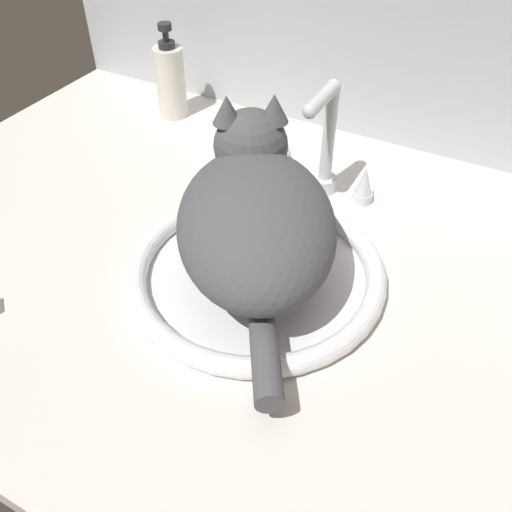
{
  "coord_description": "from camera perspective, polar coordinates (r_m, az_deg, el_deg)",
  "views": [
    {
      "loc": [
        27.95,
        -49.52,
        55.1
      ],
      "look_at": [
        2.86,
        -2.61,
        7.0
      ],
      "focal_mm": 38.34,
      "sensor_mm": 36.0,
      "label": 1
    }
  ],
  "objects": [
    {
      "name": "faucet",
      "position": [
        0.86,
        7.23,
        10.61
      ],
      "size": [
        16.4,
        11.41,
        18.93
      ],
      "color": "silver",
      "rests_on": "countertop"
    },
    {
      "name": "cat",
      "position": [
        0.69,
        -0.1,
        4.68
      ],
      "size": [
        32.12,
        37.78,
        18.2
      ],
      "color": "#4C4C51",
      "rests_on": "sink_basin"
    },
    {
      "name": "sink_basin",
      "position": [
        0.74,
        0.0,
        -1.59
      ],
      "size": [
        34.8,
        34.8,
        2.79
      ],
      "color": "white",
      "rests_on": "countertop"
    },
    {
      "name": "backsplash_wall",
      "position": [
        1.01,
        11.28,
        22.01
      ],
      "size": [
        123.22,
        2.4,
        43.16
      ],
      "primitive_type": "cube",
      "color": "#B2B7BC",
      "rests_on": "ground"
    },
    {
      "name": "countertop",
      "position": [
        0.78,
        -0.95,
        -1.19
      ],
      "size": [
        123.22,
        80.76,
        3.0
      ],
      "primitive_type": "cube",
      "color": "silver",
      "rests_on": "ground"
    },
    {
      "name": "soap_pump_bottle",
      "position": [
        1.11,
        -8.91,
        17.63
      ],
      "size": [
        5.59,
        5.59,
        17.78
      ],
      "color": "silver",
      "rests_on": "countertop"
    }
  ]
}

